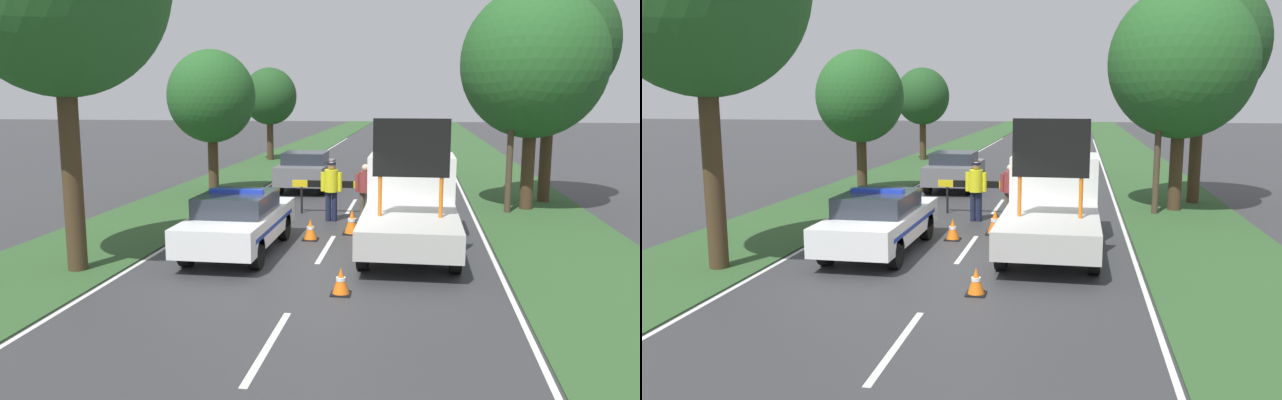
{
  "view_description": "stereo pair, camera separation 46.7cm",
  "coord_description": "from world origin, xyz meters",
  "views": [
    {
      "loc": [
        2.13,
        -13.5,
        3.73
      ],
      "look_at": [
        -0.26,
        2.06,
        1.1
      ],
      "focal_mm": 35.0,
      "sensor_mm": 36.0,
      "label": 1
    },
    {
      "loc": [
        2.59,
        -13.42,
        3.73
      ],
      "look_at": [
        -0.26,
        2.06,
        1.1
      ],
      "focal_mm": 35.0,
      "sensor_mm": 36.0,
      "label": 2
    }
  ],
  "objects": [
    {
      "name": "roadside_tree_far_left",
      "position": [
        5.8,
        7.72,
        4.78
      ],
      "size": [
        4.62,
        4.62,
        7.22
      ],
      "color": "#42301E",
      "rests_on": "ground"
    },
    {
      "name": "roadside_tree_near_left",
      "position": [
        -6.32,
        22.25,
        3.69
      ],
      "size": [
        3.12,
        3.12,
        5.36
      ],
      "color": "#42301E",
      "rests_on": "ground"
    },
    {
      "name": "ground_plane",
      "position": [
        0.0,
        0.0,
        0.0
      ],
      "size": [
        160.0,
        160.0,
        0.0
      ],
      "primitive_type": "plane",
      "color": "#333335"
    },
    {
      "name": "work_truck",
      "position": [
        2.04,
        2.03,
        1.09
      ],
      "size": [
        2.21,
        5.58,
        3.25
      ],
      "rotation": [
        0.0,
        0.0,
        3.11
      ],
      "color": "white",
      "rests_on": "ground"
    },
    {
      "name": "roadside_tree_near_right",
      "position": [
        -5.37,
        8.91,
        3.7
      ],
      "size": [
        3.24,
        3.24,
        5.43
      ],
      "color": "#42301E",
      "rests_on": "ground"
    },
    {
      "name": "queued_car_suv_grey",
      "position": [
        -2.21,
        10.99,
        0.8
      ],
      "size": [
        1.88,
        4.02,
        1.53
      ],
      "rotation": [
        0.0,
        0.0,
        3.14
      ],
      "color": "slate",
      "rests_on": "ground"
    },
    {
      "name": "traffic_cone_near_truck",
      "position": [
        0.46,
        3.15,
        0.34
      ],
      "size": [
        0.49,
        0.49,
        0.68
      ],
      "color": "black",
      "rests_on": "ground"
    },
    {
      "name": "lane_markings",
      "position": [
        0.0,
        11.58,
        0.0
      ],
      "size": [
        8.05,
        60.69,
        0.01
      ],
      "color": "silver",
      "rests_on": "ground"
    },
    {
      "name": "queued_car_sedan_silver",
      "position": [
        2.08,
        17.07,
        0.79
      ],
      "size": [
        1.9,
        4.52,
        1.55
      ],
      "rotation": [
        0.0,
        0.0,
        3.14
      ],
      "color": "#B2B2B7",
      "rests_on": "ground"
    },
    {
      "name": "pedestrian_civilian",
      "position": [
        0.65,
        5.14,
        1.0
      ],
      "size": [
        0.61,
        0.39,
        1.71
      ],
      "rotation": [
        0.0,
        0.0,
        -0.45
      ],
      "color": "brown",
      "rests_on": "ground"
    },
    {
      "name": "grass_verge_right",
      "position": [
        5.9,
        20.0,
        0.01
      ],
      "size": [
        3.65,
        120.0,
        0.03
      ],
      "color": "#2D5128",
      "rests_on": "ground"
    },
    {
      "name": "traffic_cone_centre_front",
      "position": [
        0.79,
        -2.17,
        0.26
      ],
      "size": [
        0.38,
        0.38,
        0.53
      ],
      "color": "black",
      "rests_on": "ground"
    },
    {
      "name": "grass_verge_left",
      "position": [
        -5.9,
        20.0,
        0.01
      ],
      "size": [
        3.65,
        120.0,
        0.03
      ],
      "color": "#2D5128",
      "rests_on": "ground"
    },
    {
      "name": "road_barrier",
      "position": [
        -0.28,
        5.94,
        0.89
      ],
      "size": [
        2.95,
        0.08,
        1.07
      ],
      "rotation": [
        0.0,
        0.0,
        0.08
      ],
      "color": "black",
      "rests_on": "ground"
    },
    {
      "name": "police_car",
      "position": [
        -2.04,
        0.73,
        0.77
      ],
      "size": [
        1.83,
        4.72,
        1.56
      ],
      "rotation": [
        0.0,
        0.0,
        -0.05
      ],
      "color": "white",
      "rests_on": "ground"
    },
    {
      "name": "utility_pole",
      "position": [
        5.1,
        6.96,
        3.45
      ],
      "size": [
        1.2,
        0.2,
        6.67
      ],
      "color": "#473828",
      "rests_on": "ground"
    },
    {
      "name": "traffic_cone_behind_barrier",
      "position": [
        -0.55,
        2.25,
        0.28
      ],
      "size": [
        0.41,
        0.41,
        0.56
      ],
      "color": "black",
      "rests_on": "ground"
    },
    {
      "name": "roadside_tree_mid_right",
      "position": [
        6.67,
        9.38,
        5.51
      ],
      "size": [
        4.37,
        4.37,
        7.84
      ],
      "color": "#42301E",
      "rests_on": "ground"
    },
    {
      "name": "traffic_cone_near_police",
      "position": [
        0.7,
        7.44,
        0.29
      ],
      "size": [
        0.42,
        0.42,
        0.58
      ],
      "color": "black",
      "rests_on": "ground"
    },
    {
      "name": "police_officer",
      "position": [
        -0.34,
        4.81,
        1.07
      ],
      "size": [
        0.65,
        0.41,
        1.8
      ],
      "rotation": [
        0.0,
        0.0,
        3.57
      ],
      "color": "#191E38",
      "rests_on": "ground"
    }
  ]
}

